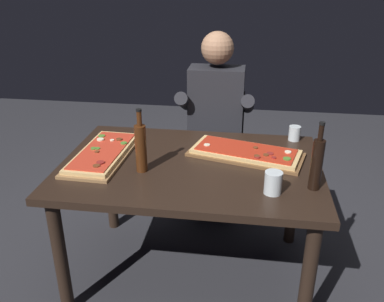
% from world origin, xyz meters
% --- Properties ---
extents(ground_plane, '(6.40, 6.40, 0.00)m').
position_xyz_m(ground_plane, '(0.00, 0.00, 0.00)').
color(ground_plane, '#2D2D33').
extents(dining_table, '(1.40, 0.96, 0.74)m').
position_xyz_m(dining_table, '(0.00, 0.00, 0.64)').
color(dining_table, black).
rests_on(dining_table, ground_plane).
extents(pizza_rectangular_front, '(0.68, 0.43, 0.05)m').
position_xyz_m(pizza_rectangular_front, '(0.29, 0.14, 0.76)').
color(pizza_rectangular_front, brown).
rests_on(pizza_rectangular_front, dining_table).
extents(pizza_rectangular_left, '(0.29, 0.61, 0.05)m').
position_xyz_m(pizza_rectangular_left, '(-0.50, 0.02, 0.76)').
color(pizza_rectangular_left, olive).
rests_on(pizza_rectangular_left, dining_table).
extents(wine_bottle_dark, '(0.06, 0.06, 0.34)m').
position_xyz_m(wine_bottle_dark, '(-0.24, -0.12, 0.88)').
color(wine_bottle_dark, '#47230F').
rests_on(wine_bottle_dark, dining_table).
extents(oil_bottle_amber, '(0.06, 0.06, 0.34)m').
position_xyz_m(oil_bottle_amber, '(0.63, -0.19, 0.88)').
color(oil_bottle_amber, black).
rests_on(oil_bottle_amber, dining_table).
extents(tumbler_near_camera, '(0.07, 0.07, 0.09)m').
position_xyz_m(tumbler_near_camera, '(0.58, 0.41, 0.78)').
color(tumbler_near_camera, silver).
rests_on(tumbler_near_camera, dining_table).
extents(tumbler_far_side, '(0.08, 0.08, 0.11)m').
position_xyz_m(tumbler_far_side, '(0.43, -0.26, 0.79)').
color(tumbler_far_side, silver).
rests_on(tumbler_far_side, dining_table).
extents(diner_chair, '(0.44, 0.44, 0.87)m').
position_xyz_m(diner_chair, '(0.07, 0.86, 0.49)').
color(diner_chair, black).
rests_on(diner_chair, ground_plane).
extents(seated_diner, '(0.53, 0.41, 1.33)m').
position_xyz_m(seated_diner, '(0.07, 0.74, 0.74)').
color(seated_diner, '#23232D').
rests_on(seated_diner, ground_plane).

